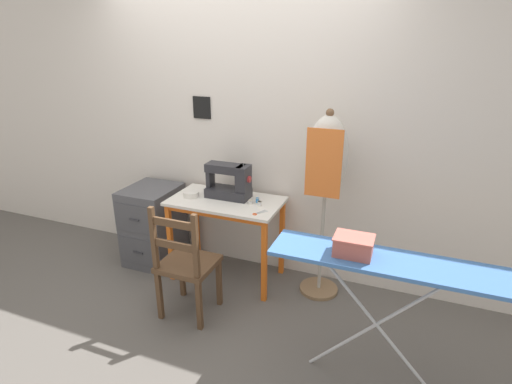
{
  "coord_description": "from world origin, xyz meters",
  "views": [
    {
      "loc": [
        1.39,
        -2.55,
        1.99
      ],
      "look_at": [
        0.29,
        0.24,
        0.86
      ],
      "focal_mm": 28.0,
      "sensor_mm": 36.0,
      "label": 1
    }
  ],
  "objects_px": {
    "dress_form": "(326,166)",
    "fabric_bowl": "(191,194)",
    "sewing_machine": "(231,182)",
    "thread_spool_near_machine": "(250,202)",
    "thread_spool_far_edge": "(260,204)",
    "storage_box": "(353,245)",
    "scissors": "(258,213)",
    "wooden_chair": "(186,265)",
    "ironing_board": "(384,267)",
    "filing_cabinet": "(153,225)",
    "thread_spool_mid_table": "(257,200)"
  },
  "relations": [
    {
      "from": "scissors",
      "to": "ironing_board",
      "type": "distance_m",
      "value": 1.15
    },
    {
      "from": "thread_spool_near_machine",
      "to": "storage_box",
      "type": "relative_size",
      "value": 0.18
    },
    {
      "from": "sewing_machine",
      "to": "thread_spool_near_machine",
      "type": "height_order",
      "value": "sewing_machine"
    },
    {
      "from": "fabric_bowl",
      "to": "ironing_board",
      "type": "relative_size",
      "value": 0.1
    },
    {
      "from": "thread_spool_far_edge",
      "to": "thread_spool_mid_table",
      "type": "bearing_deg",
      "value": 125.58
    },
    {
      "from": "filing_cabinet",
      "to": "thread_spool_mid_table",
      "type": "bearing_deg",
      "value": 1.76
    },
    {
      "from": "thread_spool_near_machine",
      "to": "ironing_board",
      "type": "xyz_separation_m",
      "value": [
        1.11,
        -0.75,
        0.06
      ]
    },
    {
      "from": "sewing_machine",
      "to": "scissors",
      "type": "distance_m",
      "value": 0.43
    },
    {
      "from": "fabric_bowl",
      "to": "thread_spool_near_machine",
      "type": "bearing_deg",
      "value": 4.21
    },
    {
      "from": "fabric_bowl",
      "to": "sewing_machine",
      "type": "bearing_deg",
      "value": 18.22
    },
    {
      "from": "scissors",
      "to": "thread_spool_mid_table",
      "type": "height_order",
      "value": "thread_spool_mid_table"
    },
    {
      "from": "dress_form",
      "to": "thread_spool_far_edge",
      "type": "bearing_deg",
      "value": -169.88
    },
    {
      "from": "thread_spool_near_machine",
      "to": "wooden_chair",
      "type": "distance_m",
      "value": 0.73
    },
    {
      "from": "dress_form",
      "to": "ironing_board",
      "type": "height_order",
      "value": "dress_form"
    },
    {
      "from": "scissors",
      "to": "thread_spool_near_machine",
      "type": "height_order",
      "value": "thread_spool_near_machine"
    },
    {
      "from": "dress_form",
      "to": "scissors",
      "type": "bearing_deg",
      "value": -152.82
    },
    {
      "from": "thread_spool_mid_table",
      "to": "dress_form",
      "type": "bearing_deg",
      "value": 3.32
    },
    {
      "from": "thread_spool_far_edge",
      "to": "storage_box",
      "type": "distance_m",
      "value": 1.14
    },
    {
      "from": "storage_box",
      "to": "thread_spool_mid_table",
      "type": "bearing_deg",
      "value": 138.22
    },
    {
      "from": "dress_form",
      "to": "sewing_machine",
      "type": "bearing_deg",
      "value": -179.65
    },
    {
      "from": "filing_cabinet",
      "to": "storage_box",
      "type": "distance_m",
      "value": 2.16
    },
    {
      "from": "ironing_board",
      "to": "wooden_chair",
      "type": "bearing_deg",
      "value": 173.75
    },
    {
      "from": "filing_cabinet",
      "to": "dress_form",
      "type": "xyz_separation_m",
      "value": [
        1.59,
        0.06,
        0.74
      ]
    },
    {
      "from": "thread_spool_mid_table",
      "to": "storage_box",
      "type": "height_order",
      "value": "storage_box"
    },
    {
      "from": "fabric_bowl",
      "to": "scissors",
      "type": "bearing_deg",
      "value": -10.78
    },
    {
      "from": "dress_form",
      "to": "fabric_bowl",
      "type": "bearing_deg",
      "value": -174.32
    },
    {
      "from": "filing_cabinet",
      "to": "wooden_chair",
      "type": "bearing_deg",
      "value": -39.92
    },
    {
      "from": "thread_spool_mid_table",
      "to": "storage_box",
      "type": "relative_size",
      "value": 0.19
    },
    {
      "from": "scissors",
      "to": "sewing_machine",
      "type": "bearing_deg",
      "value": 145.29
    },
    {
      "from": "thread_spool_mid_table",
      "to": "wooden_chair",
      "type": "relative_size",
      "value": 0.05
    },
    {
      "from": "thread_spool_mid_table",
      "to": "ironing_board",
      "type": "relative_size",
      "value": 0.03
    },
    {
      "from": "thread_spool_far_edge",
      "to": "dress_form",
      "type": "distance_m",
      "value": 0.62
    },
    {
      "from": "scissors",
      "to": "filing_cabinet",
      "type": "height_order",
      "value": "scissors"
    },
    {
      "from": "thread_spool_near_machine",
      "to": "sewing_machine",
      "type": "bearing_deg",
      "value": 162.02
    },
    {
      "from": "filing_cabinet",
      "to": "storage_box",
      "type": "bearing_deg",
      "value": -21.59
    },
    {
      "from": "filing_cabinet",
      "to": "dress_form",
      "type": "distance_m",
      "value": 1.76
    },
    {
      "from": "thread_spool_near_machine",
      "to": "dress_form",
      "type": "xyz_separation_m",
      "value": [
        0.59,
        0.07,
        0.35
      ]
    },
    {
      "from": "ironing_board",
      "to": "thread_spool_near_machine",
      "type": "bearing_deg",
      "value": 146.1
    },
    {
      "from": "wooden_chair",
      "to": "ironing_board",
      "type": "bearing_deg",
      "value": -6.25
    },
    {
      "from": "wooden_chair",
      "to": "dress_form",
      "type": "distance_m",
      "value": 1.29
    },
    {
      "from": "thread_spool_near_machine",
      "to": "wooden_chair",
      "type": "relative_size",
      "value": 0.04
    },
    {
      "from": "thread_spool_near_machine",
      "to": "storage_box",
      "type": "distance_m",
      "value": 1.22
    },
    {
      "from": "thread_spool_far_edge",
      "to": "storage_box",
      "type": "bearing_deg",
      "value": -40.98
    },
    {
      "from": "scissors",
      "to": "ironing_board",
      "type": "relative_size",
      "value": 0.1
    },
    {
      "from": "fabric_bowl",
      "to": "ironing_board",
      "type": "distance_m",
      "value": 1.8
    },
    {
      "from": "sewing_machine",
      "to": "thread_spool_near_machine",
      "type": "bearing_deg",
      "value": -17.98
    },
    {
      "from": "sewing_machine",
      "to": "dress_form",
      "type": "bearing_deg",
      "value": 0.35
    },
    {
      "from": "thread_spool_near_machine",
      "to": "dress_form",
      "type": "relative_size",
      "value": 0.03
    },
    {
      "from": "thread_spool_far_edge",
      "to": "storage_box",
      "type": "relative_size",
      "value": 0.18
    },
    {
      "from": "fabric_bowl",
      "to": "dress_form",
      "type": "distance_m",
      "value": 1.19
    }
  ]
}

